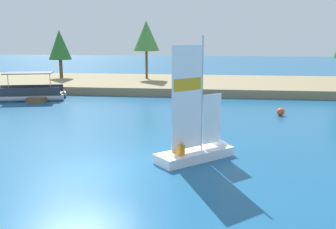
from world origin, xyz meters
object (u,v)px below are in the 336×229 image
object	(u,v)px
shoreline_tree_centre	(146,36)
pontoon_boat	(30,93)
shoreline_tree_midleft	(60,45)
wooden_dock	(47,96)
sailboat	(205,148)
channel_buoy	(281,112)

from	to	relation	value
shoreline_tree_centre	pontoon_boat	distance (m)	16.20
pontoon_boat	shoreline_tree_centre	bearing A→B (deg)	38.52
shoreline_tree_midleft	wooden_dock	distance (m)	12.37
sailboat	channel_buoy	world-z (taller)	sailboat
shoreline_tree_centre	wooden_dock	bearing A→B (deg)	-125.55
wooden_dock	sailboat	bearing A→B (deg)	-46.44
wooden_dock	shoreline_tree_midleft	bearing A→B (deg)	104.97
wooden_dock	sailboat	world-z (taller)	sailboat
sailboat	wooden_dock	bearing A→B (deg)	91.66
shoreline_tree_centre	channel_buoy	size ratio (longest dim) A/B	11.89
sailboat	channel_buoy	xyz separation A→B (m)	(5.54, 10.95, -0.19)
shoreline_tree_centre	channel_buoy	world-z (taller)	shoreline_tree_centre
channel_buoy	sailboat	bearing A→B (deg)	-116.82
pontoon_boat	wooden_dock	bearing A→B (deg)	25.57
sailboat	pontoon_boat	world-z (taller)	sailboat
pontoon_boat	shoreline_tree_midleft	bearing A→B (deg)	83.80
wooden_dock	sailboat	size ratio (longest dim) A/B	0.86
shoreline_tree_midleft	channel_buoy	xyz separation A→B (m)	(24.41, -16.85, -4.57)
sailboat	shoreline_tree_midleft	bearing A→B (deg)	82.27
shoreline_tree_centre	pontoon_boat	xyz separation A→B (m)	(-9.21, -12.22, -5.31)
shoreline_tree_midleft	wooden_dock	world-z (taller)	shoreline_tree_midleft
shoreline_tree_midleft	pontoon_boat	distance (m)	12.91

